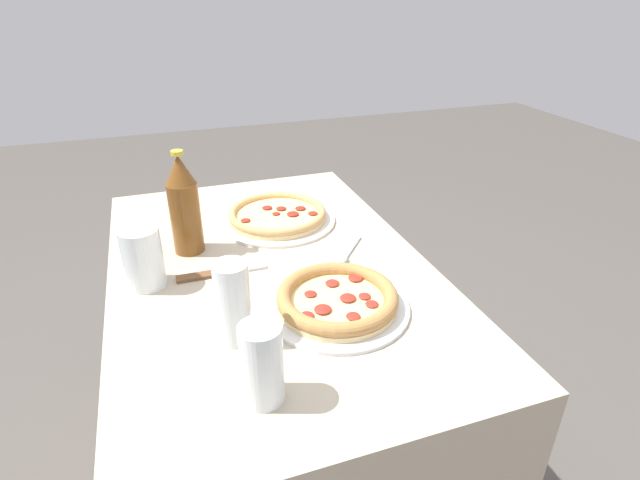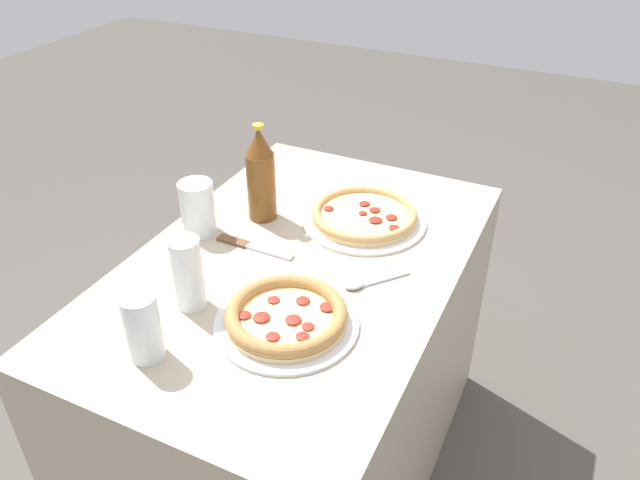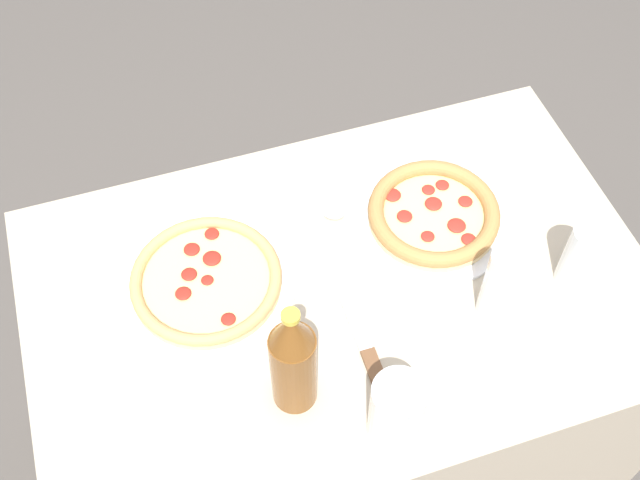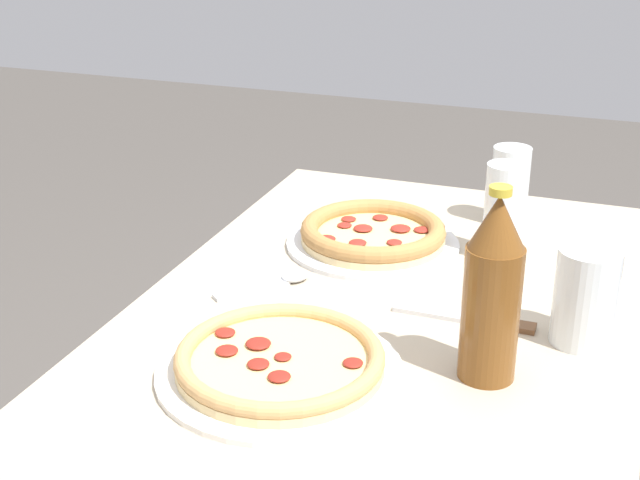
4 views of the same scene
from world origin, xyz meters
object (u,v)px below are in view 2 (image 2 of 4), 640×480
Objects in this scene: pizza_veggie at (364,216)px; spoon at (366,282)px; glass_water at (143,329)px; glass_iced_tea at (188,276)px; pizza_pepperoni at (286,317)px; glass_mango_juice at (198,209)px; knife at (251,247)px; beer_bottle at (261,175)px.

pizza_veggie is 2.29× the size of spoon.
spoon is at bearing 143.15° from glass_water.
pizza_veggie is 0.65m from glass_water.
glass_iced_tea is 0.38m from spoon.
pizza_pepperoni is at bearing 1.31° from pizza_veggie.
glass_mango_juice is (0.22, -0.35, 0.05)m from pizza_veggie.
pizza_veggie is 0.43m from pizza_pepperoni.
knife is (-0.21, -0.21, -0.02)m from pizza_pepperoni.
glass_mango_juice is at bearing -121.23° from pizza_pepperoni.
glass_water reaches higher than spoon.
beer_bottle is 0.39m from spoon.
pizza_pepperoni is at bearing 44.91° from knife.
pizza_veggie is 0.26m from spoon.
pizza_veggie is at bearing 109.59° from beer_bottle.
spoon is at bearing 87.29° from knife.
pizza_pepperoni is at bearing -25.34° from spoon.
glass_iced_tea is at bearing -23.39° from pizza_veggie.
pizza_pepperoni is 0.44m from beer_bottle.
pizza_veggie is 0.30m from knife.
spoon is at bearing 126.33° from glass_iced_tea.
beer_bottle is (-0.13, 0.10, 0.06)m from glass_mango_juice.
pizza_pepperoni is (0.43, 0.01, 0.00)m from pizza_veggie.
pizza_pepperoni is 2.10× the size of glass_water.
beer_bottle is at bearing -173.69° from glass_water.
glass_iced_tea reaches higher than spoon.
pizza_pepperoni is 1.16× the size of beer_bottle.
pizza_pepperoni is 0.29m from knife.
beer_bottle reaches higher than pizza_pepperoni.
beer_bottle is (0.09, -0.24, 0.10)m from pizza_veggie.
beer_bottle reaches higher than glass_water.
pizza_veggie is 0.28m from beer_bottle.
glass_iced_tea is at bearing 31.29° from glass_mango_juice.
glass_water reaches higher than glass_mango_juice.
glass_iced_tea reaches higher than pizza_veggie.
glass_water is 0.44m from glass_mango_juice.
glass_iced_tea is at bearing 6.80° from beer_bottle.
glass_water is 0.48m from spoon.
beer_bottle reaches higher than spoon.
glass_water is 0.69× the size of knife.
glass_water is at bearing 6.31° from beer_bottle.
pizza_veggie is 1.08× the size of pizza_pepperoni.
pizza_veggie is at bearing -156.94° from spoon.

